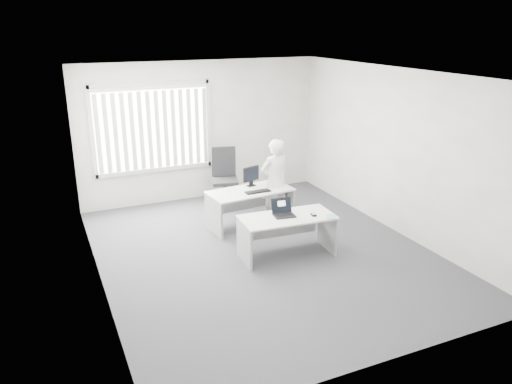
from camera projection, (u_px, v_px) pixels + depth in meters
name	position (u px, v px, depth m)	size (l,w,h in m)	color
ground	(264.00, 252.00, 7.99)	(6.00, 6.00, 0.00)	#53545B
wall_back	(202.00, 131.00, 10.13)	(5.00, 0.02, 2.80)	silver
wall_front	(392.00, 245.00, 4.95)	(5.00, 0.02, 2.80)	silver
wall_left	(92.00, 190.00, 6.57)	(0.02, 6.00, 2.80)	silver
wall_right	(397.00, 152.00, 8.50)	(0.02, 6.00, 2.80)	silver
ceiling	(264.00, 74.00, 7.08)	(5.00, 6.00, 0.02)	white
window	(153.00, 128.00, 9.66)	(2.32, 0.06, 1.76)	beige
blinds	(154.00, 130.00, 9.62)	(2.20, 0.10, 1.50)	silver
desk_near	(287.00, 228.00, 7.73)	(1.49, 0.77, 0.66)	silver
desk_far	(250.00, 200.00, 8.88)	(1.55, 0.85, 0.68)	silver
office_chair	(225.00, 187.00, 10.00)	(0.81, 0.81, 1.15)	black
person	(275.00, 181.00, 9.02)	(0.57, 0.37, 1.55)	silver
laptop	(284.00, 209.00, 7.64)	(0.32, 0.29, 0.25)	black
paper_sheet	(310.00, 217.00, 7.65)	(0.32, 0.22, 0.00)	silver
mouse	(314.00, 214.00, 7.69)	(0.06, 0.11, 0.04)	silver
booklet	(331.00, 216.00, 7.66)	(0.14, 0.20, 0.01)	silver
keyboard	(258.00, 192.00, 8.71)	(0.46, 0.15, 0.02)	black
monitor	(251.00, 176.00, 8.99)	(0.36, 0.11, 0.36)	black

